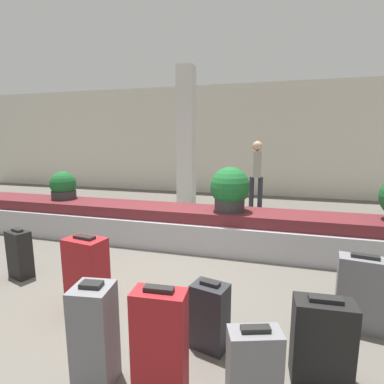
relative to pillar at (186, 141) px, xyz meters
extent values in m
plane|color=#59544C|center=(0.74, -3.71, -1.60)|extent=(18.00, 18.00, 0.00)
cube|color=beige|center=(0.74, 2.44, 0.00)|extent=(18.00, 0.06, 3.20)
cube|color=#9E9EA3|center=(0.74, -2.16, -1.39)|extent=(8.48, 0.83, 0.43)
cube|color=#5B1E23|center=(0.74, -2.16, -1.09)|extent=(8.14, 0.67, 0.17)
cube|color=silver|center=(0.00, 0.00, 0.00)|extent=(0.36, 0.36, 3.20)
cube|color=slate|center=(0.86, -4.96, -1.25)|extent=(0.28, 0.28, 0.71)
cube|color=black|center=(0.86, -4.96, -0.88)|extent=(0.15, 0.10, 0.03)
cube|color=#232328|center=(1.52, -4.39, -1.34)|extent=(0.31, 0.26, 0.53)
cube|color=black|center=(1.52, -4.39, -1.06)|extent=(0.16, 0.10, 0.03)
cube|color=black|center=(2.32, -4.52, -1.30)|extent=(0.40, 0.23, 0.59)
cube|color=black|center=(2.32, -4.52, -0.99)|extent=(0.22, 0.09, 0.03)
cube|color=maroon|center=(0.22, -4.13, -1.25)|extent=(0.42, 0.30, 0.70)
cube|color=black|center=(0.22, -4.13, -0.89)|extent=(0.22, 0.12, 0.03)
cube|color=slate|center=(2.73, -3.80, -1.28)|extent=(0.42, 0.25, 0.65)
cube|color=black|center=(2.73, -3.80, -0.94)|extent=(0.22, 0.10, 0.03)
cube|color=slate|center=(1.89, -4.82, -1.35)|extent=(0.36, 0.26, 0.50)
cube|color=black|center=(1.89, -4.82, -1.09)|extent=(0.19, 0.11, 0.03)
cube|color=black|center=(-0.93, -3.80, -1.32)|extent=(0.33, 0.26, 0.57)
cube|color=black|center=(-0.93, -3.80, -1.02)|extent=(0.17, 0.11, 0.03)
cube|color=maroon|center=(1.32, -4.93, -1.23)|extent=(0.35, 0.20, 0.73)
cube|color=black|center=(1.32, -4.93, -0.85)|extent=(0.19, 0.07, 0.03)
cylinder|color=#2D2D2D|center=(-1.66, -2.07, -0.94)|extent=(0.42, 0.42, 0.14)
sphere|color=#195B28|center=(-1.66, -2.07, -0.74)|extent=(0.45, 0.45, 0.45)
cylinder|color=#2D2D2D|center=(1.33, -2.20, -0.90)|extent=(0.44, 0.44, 0.21)
sphere|color=#195B28|center=(1.33, -2.20, -0.64)|extent=(0.58, 0.58, 0.58)
cylinder|color=#282833|center=(1.43, 0.60, -1.22)|extent=(0.11, 0.11, 0.77)
cylinder|color=#282833|center=(1.63, 0.60, -1.22)|extent=(0.11, 0.11, 0.77)
cube|color=gray|center=(1.53, 0.60, -0.53)|extent=(0.22, 0.34, 0.61)
sphere|color=tan|center=(1.53, 0.60, -0.12)|extent=(0.22, 0.22, 0.22)
camera|label=1|loc=(1.97, -6.50, 0.04)|focal=28.00mm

